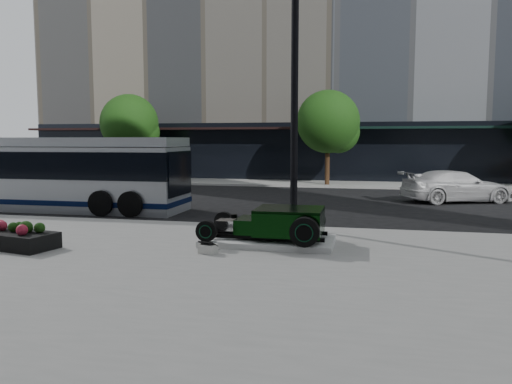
% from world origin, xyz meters
% --- Properties ---
extents(ground, '(120.00, 120.00, 0.00)m').
position_xyz_m(ground, '(0.00, 0.00, 0.00)').
color(ground, black).
rests_on(ground, ground).
extents(sidewalk_near, '(70.00, 17.00, 0.12)m').
position_xyz_m(sidewalk_near, '(0.00, -10.50, 0.06)').
color(sidewalk_near, gray).
rests_on(sidewalk_near, ground).
extents(sidewalk_far, '(70.00, 4.00, 0.12)m').
position_xyz_m(sidewalk_far, '(0.00, 14.00, 0.06)').
color(sidewalk_far, gray).
rests_on(sidewalk_far, ground).
extents(street_trees, '(29.80, 3.80, 5.70)m').
position_xyz_m(street_trees, '(1.15, 13.07, 3.77)').
color(street_trees, black).
rests_on(street_trees, sidewalk_far).
extents(display_plinth, '(3.40, 1.80, 0.15)m').
position_xyz_m(display_plinth, '(0.89, -4.87, 0.20)').
color(display_plinth, silver).
rests_on(display_plinth, sidewalk_near).
extents(hot_rod, '(3.22, 2.00, 0.81)m').
position_xyz_m(hot_rod, '(1.22, -4.87, 0.70)').
color(hot_rod, black).
rests_on(hot_rod, display_plinth).
extents(info_plaque, '(0.46, 0.39, 0.31)m').
position_xyz_m(info_plaque, '(-0.32, -6.27, 0.24)').
color(info_plaque, silver).
rests_on(info_plaque, sidewalk_near).
extents(lamppost, '(0.40, 0.40, 7.35)m').
position_xyz_m(lamppost, '(1.19, -2.44, 3.52)').
color(lamppost, black).
rests_on(lamppost, sidewalk_near).
extents(flower_planter, '(2.17, 1.40, 0.65)m').
position_xyz_m(flower_planter, '(-5.21, -6.75, 0.36)').
color(flower_planter, black).
rests_on(flower_planter, sidewalk_near).
extents(transit_bus, '(12.12, 2.88, 2.92)m').
position_xyz_m(transit_bus, '(-9.67, 0.52, 1.49)').
color(transit_bus, '#B8BCC3').
rests_on(transit_bus, ground).
extents(white_sedan, '(5.37, 3.71, 1.44)m').
position_xyz_m(white_sedan, '(7.36, 6.58, 0.72)').
color(white_sedan, silver).
rests_on(white_sedan, ground).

